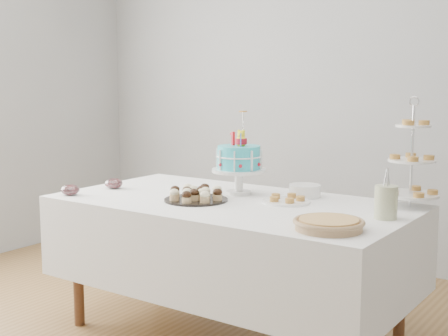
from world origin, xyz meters
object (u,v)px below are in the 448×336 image
Objects in this scene: birthday_cake at (239,172)px; cupcake_tray at (196,194)px; jam_bowl_a at (70,190)px; plate_stack at (305,191)px; utensil_pitcher at (386,201)px; pastry_plate at (286,200)px; pie at (329,224)px; table at (232,242)px; jam_bowl_b at (114,184)px; tiered_stand at (412,161)px.

birthday_cake is 0.32m from cupcake_tray.
cupcake_tray is at bearing 22.01° from jam_bowl_a.
plate_stack is 0.63m from utensil_pitcher.
pastry_plate is (0.35, -0.07, -0.11)m from birthday_cake.
cupcake_tray is 1.10× the size of pie.
jam_bowl_a reaches higher than pastry_plate.
table is 17.99× the size of jam_bowl_b.
cupcake_tray is at bearing -1.73° from jam_bowl_b.
jam_bowl_b is at bearing -158.43° from plate_stack.
table is 0.41m from birthday_cake.
utensil_pitcher is (1.68, 0.44, 0.06)m from jam_bowl_a.
jam_bowl_a is at bearing -157.99° from cupcake_tray.
tiered_stand reaches higher than table.
plate_stack is at bearing 165.05° from utensil_pitcher.
birthday_cake is 0.94m from pie.
table is 3.39× the size of tiered_stand.
birthday_cake is 0.39m from plate_stack.
jam_bowl_b is 0.44× the size of utensil_pitcher.
table is at bearing -44.97° from birthday_cake.
cupcake_tray is 1.14m from tiered_stand.
birthday_cake reaches higher than table.
plate_stack reaches higher than jam_bowl_b.
utensil_pitcher reaches higher than table.
utensil_pitcher is at bearing 9.41° from cupcake_tray.
cupcake_tray reaches higher than table.
table is 7.98× the size of utensil_pitcher.
pie is 0.55× the size of tiered_stand.
utensil_pitcher is (1.00, 0.17, 0.05)m from cupcake_tray.
cupcake_tray is 1.01m from utensil_pitcher.
jam_bowl_a is 0.30m from jam_bowl_b.
pie is (0.72, -0.30, 0.26)m from table.
tiered_stand is 5.47× the size of jam_bowl_a.
plate_stack is at bearing 32.80° from jam_bowl_a.
jam_bowl_a is at bearing -155.18° from table.
birthday_cake is at bearing 169.19° from pastry_plate.
cupcake_tray is 0.74m from jam_bowl_a.
tiered_stand reaches higher than utensil_pitcher.
pastry_plate is 2.48× the size of jam_bowl_a.
birthday_cake is 0.37m from pastry_plate.
plate_stack is at bearing -172.73° from tiered_stand.
pastry_plate is at bearing 24.19° from table.
jam_bowl_b is (-0.64, 0.02, -0.01)m from cupcake_tray.
jam_bowl_a is (-1.11, -0.72, -0.01)m from plate_stack.
jam_bowl_a is at bearing -120.35° from birthday_cake.
jam_bowl_b is at bearing 80.85° from jam_bowl_a.
jam_bowl_b is at bearing -173.32° from table.
plate_stack is at bearing 50.40° from table.
utensil_pitcher is at bearing -89.95° from tiered_stand.
pastry_plate is 1.22m from jam_bowl_a.
utensil_pitcher is (0.12, 0.35, 0.06)m from pie.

